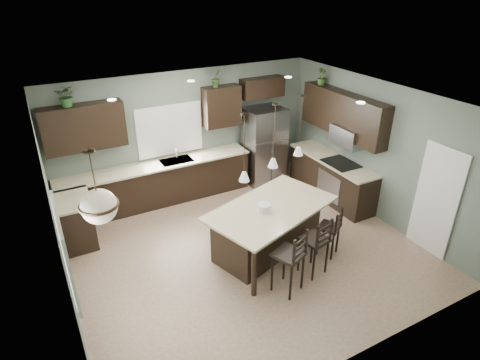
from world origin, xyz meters
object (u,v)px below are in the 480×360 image
object	(u,v)px
refrigerator	(264,146)
serving_dish	(264,208)
plant_back_left	(67,96)
bar_stool_right	(329,232)
bar_stool_left	(288,261)
kitchen_island	(270,229)
bar_stool_center	(314,245)

from	to	relation	value
refrigerator	serving_dish	bearing A→B (deg)	-121.23
plant_back_left	bar_stool_right	bearing A→B (deg)	-43.01
bar_stool_right	plant_back_left	bearing A→B (deg)	106.46
refrigerator	bar_stool_right	distance (m)	3.16
refrigerator	serving_dish	size ratio (longest dim) A/B	7.71
refrigerator	bar_stool_left	xyz separation A→B (m)	(-1.68, -3.53, -0.35)
refrigerator	kitchen_island	world-z (taller)	refrigerator
bar_stool_center	serving_dish	bearing A→B (deg)	110.85
serving_dish	bar_stool_left	bearing A→B (deg)	-97.59
bar_stool_left	kitchen_island	bearing A→B (deg)	49.92
refrigerator	bar_stool_right	world-z (taller)	refrigerator
serving_dish	bar_stool_center	bearing A→B (deg)	-58.16
refrigerator	serving_dish	xyz separation A→B (m)	(-1.55, -2.56, 0.07)
bar_stool_center	refrigerator	bearing A→B (deg)	61.65
serving_dish	bar_stool_left	size ratio (longest dim) A/B	0.21
kitchen_island	serving_dish	distance (m)	0.57
plant_back_left	serving_dish	bearing A→B (deg)	-47.98
serving_dish	bar_stool_left	world-z (taller)	bar_stool_left
bar_stool_center	bar_stool_right	xyz separation A→B (m)	(0.55, 0.28, -0.07)
kitchen_island	serving_dish	bearing A→B (deg)	180.00
refrigerator	kitchen_island	distance (m)	2.89
kitchen_island	plant_back_left	world-z (taller)	plant_back_left
refrigerator	bar_stool_left	size ratio (longest dim) A/B	1.60
refrigerator	bar_stool_right	bearing A→B (deg)	-99.21
refrigerator	kitchen_island	bearing A→B (deg)	-118.59
refrigerator	bar_stool_center	world-z (taller)	refrigerator
bar_stool_left	bar_stool_right	xyz separation A→B (m)	(1.18, 0.44, -0.10)
bar_stool_left	plant_back_left	xyz separation A→B (m)	(-2.42, 3.80, 2.02)
refrigerator	bar_stool_center	size ratio (longest dim) A/B	1.69
serving_dish	bar_stool_center	xyz separation A→B (m)	(0.50, -0.81, -0.45)
serving_dish	bar_stool_left	xyz separation A→B (m)	(-0.13, -0.97, -0.42)
bar_stool_center	plant_back_left	bearing A→B (deg)	119.00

